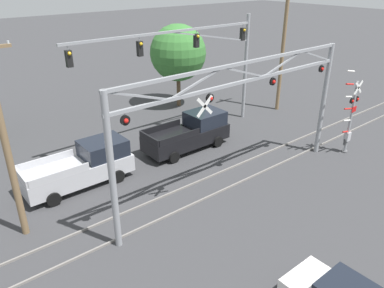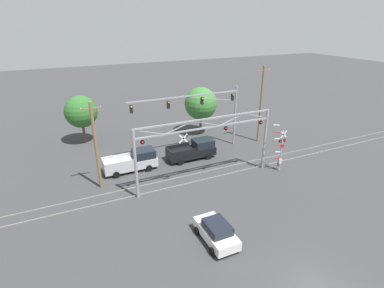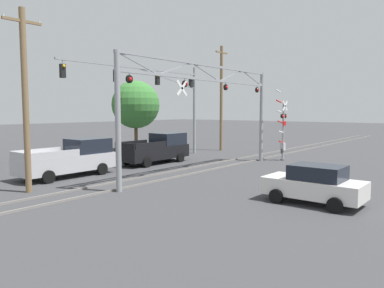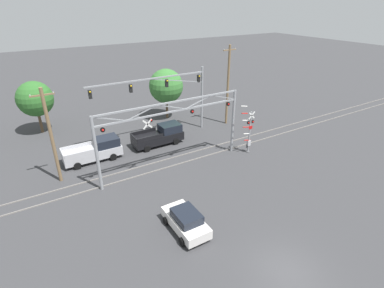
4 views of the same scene
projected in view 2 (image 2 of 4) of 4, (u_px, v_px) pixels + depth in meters
name	position (u px, v px, depth m)	size (l,w,h in m)	color
rail_track_near	(204.00, 179.00, 29.87)	(80.00, 0.08, 0.10)	gray
rail_track_far	(198.00, 173.00, 31.07)	(80.00, 0.08, 0.10)	gray
crossing_gantry	(206.00, 140.00, 27.92)	(13.98, 0.29, 6.55)	gray
crossing_signal_mast	(280.00, 152.00, 30.97)	(1.83, 0.35, 5.32)	gray
traffic_signal_span	(209.00, 107.00, 34.98)	(13.47, 0.39, 7.49)	gray
pickup_truck_lead	(194.00, 150.00, 34.19)	(5.53, 2.26, 2.12)	black
pickup_truck_following	(133.00, 161.00, 31.53)	(5.55, 2.26, 2.12)	#B7B7BC
sedan_waiting	(216.00, 232.00, 21.43)	(2.08, 3.95, 1.59)	silver
utility_pole_left	(96.00, 146.00, 26.90)	(1.80, 0.28, 8.38)	brown
utility_pole_right	(261.00, 104.00, 37.46)	(1.80, 0.28, 9.73)	brown
background_tree_beyond_span	(201.00, 104.00, 40.34)	(4.39, 4.39, 6.51)	brown
background_tree_far_left_verge	(81.00, 112.00, 37.33)	(4.03, 4.03, 6.17)	brown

